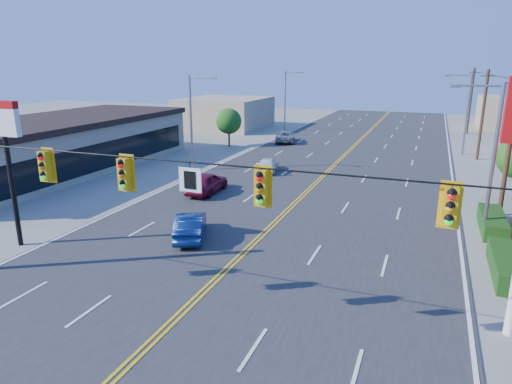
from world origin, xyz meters
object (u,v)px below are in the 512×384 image
(car_blue, at_px, (190,227))
(car_white, at_px, (268,166))
(pizza_hut_sign, at_px, (6,144))
(signal_span, at_px, (154,194))
(car_magenta, at_px, (207,183))
(car_silver, at_px, (285,137))

(car_blue, bearing_deg, car_white, -108.48)
(pizza_hut_sign, bearing_deg, signal_span, -20.19)
(pizza_hut_sign, distance_m, car_white, 21.25)
(car_magenta, relative_size, car_silver, 0.91)
(signal_span, distance_m, car_blue, 9.53)
(pizza_hut_sign, relative_size, car_blue, 1.71)
(signal_span, relative_size, car_silver, 5.08)
(signal_span, distance_m, car_white, 24.63)
(car_magenta, bearing_deg, car_white, -104.32)
(signal_span, distance_m, car_silver, 39.79)
(car_blue, bearing_deg, signal_span, 88.94)
(car_magenta, relative_size, car_white, 1.13)
(car_blue, height_order, car_white, car_blue)
(signal_span, bearing_deg, car_magenta, 111.99)
(pizza_hut_sign, distance_m, car_silver, 35.19)
(signal_span, bearing_deg, car_silver, 101.46)
(car_white, bearing_deg, pizza_hut_sign, 60.65)
(car_magenta, bearing_deg, car_silver, -88.14)
(pizza_hut_sign, xyz_separation_m, car_blue, (7.61, 3.90, -4.52))
(car_magenta, height_order, car_silver, car_magenta)
(signal_span, distance_m, pizza_hut_sign, 11.60)
(car_blue, bearing_deg, car_magenta, -92.05)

